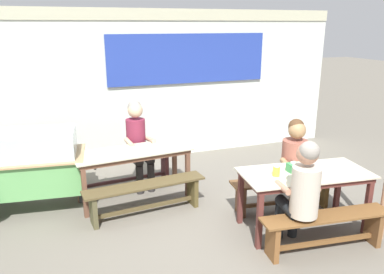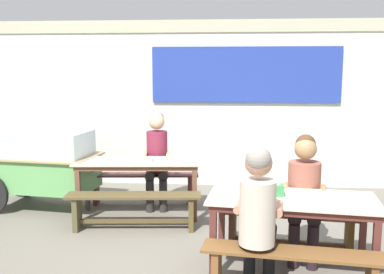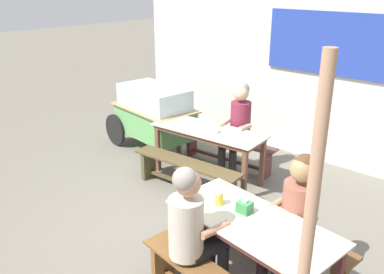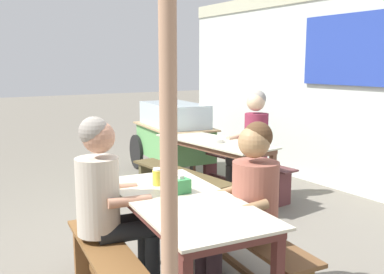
# 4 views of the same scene
# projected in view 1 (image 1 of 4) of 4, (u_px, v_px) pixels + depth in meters

# --- Properties ---
(ground_plane) EXTENTS (40.00, 40.00, 0.00)m
(ground_plane) POSITION_uv_depth(u_px,v_px,m) (219.00, 226.00, 4.79)
(ground_plane) COLOR #6A6458
(backdrop_wall) EXTENTS (7.23, 0.23, 2.71)m
(backdrop_wall) POSITION_uv_depth(u_px,v_px,m) (157.00, 82.00, 6.93)
(backdrop_wall) COLOR silver
(backdrop_wall) RESTS_ON ground_plane
(dining_table_far) EXTENTS (1.68, 0.75, 0.74)m
(dining_table_far) POSITION_uv_depth(u_px,v_px,m) (133.00, 156.00, 5.34)
(dining_table_far) COLOR #BABA9E
(dining_table_far) RESTS_ON ground_plane
(dining_table_near) EXTENTS (1.62, 0.89, 0.74)m
(dining_table_near) POSITION_uv_depth(u_px,v_px,m) (305.00, 178.00, 4.56)
(dining_table_near) COLOR beige
(dining_table_near) RESTS_ON ground_plane
(bench_far_back) EXTENTS (1.61, 0.38, 0.44)m
(bench_far_back) POSITION_uv_depth(u_px,v_px,m) (124.00, 169.00, 5.89)
(bench_far_back) COLOR #532E2E
(bench_far_back) RESTS_ON ground_plane
(bench_far_front) EXTENTS (1.64, 0.43, 0.44)m
(bench_far_front) POSITION_uv_depth(u_px,v_px,m) (146.00, 194.00, 5.00)
(bench_far_front) COLOR brown
(bench_far_front) RESTS_ON ground_plane
(bench_near_back) EXTENTS (1.47, 0.47, 0.44)m
(bench_near_back) POSITION_uv_depth(u_px,v_px,m) (283.00, 189.00, 5.14)
(bench_near_back) COLOR brown
(bench_near_back) RESTS_ON ground_plane
(bench_near_front) EXTENTS (1.52, 0.46, 0.44)m
(bench_near_front) POSITION_uv_depth(u_px,v_px,m) (325.00, 227.00, 4.19)
(bench_near_front) COLOR brown
(bench_near_front) RESTS_ON ground_plane
(food_cart) EXTENTS (1.84, 1.03, 1.08)m
(food_cart) POSITION_uv_depth(u_px,v_px,m) (29.00, 164.00, 5.09)
(food_cart) COLOR #61A65C
(food_cart) RESTS_ON ground_plane
(person_right_near_table) EXTENTS (0.48, 0.60, 1.27)m
(person_right_near_table) POSITION_uv_depth(u_px,v_px,m) (297.00, 160.00, 4.99)
(person_right_near_table) COLOR black
(person_right_near_table) RESTS_ON ground_plane
(person_center_facing) EXTENTS (0.44, 0.57, 1.35)m
(person_center_facing) POSITION_uv_depth(u_px,v_px,m) (138.00, 139.00, 5.78)
(person_center_facing) COLOR #2A2727
(person_center_facing) RESTS_ON ground_plane
(person_near_front) EXTENTS (0.45, 0.58, 1.31)m
(person_near_front) POSITION_uv_depth(u_px,v_px,m) (302.00, 189.00, 4.06)
(person_near_front) COLOR black
(person_near_front) RESTS_ON ground_plane
(tissue_box) EXTENTS (0.12, 0.12, 0.13)m
(tissue_box) POSITION_uv_depth(u_px,v_px,m) (293.00, 167.00, 4.54)
(tissue_box) COLOR #378A4A
(tissue_box) RESTS_ON dining_table_near
(condiment_jar) EXTENTS (0.08, 0.08, 0.13)m
(condiment_jar) POSITION_uv_depth(u_px,v_px,m) (276.00, 171.00, 4.41)
(condiment_jar) COLOR yellow
(condiment_jar) RESTS_ON dining_table_near
(soup_bowl) EXTENTS (0.17, 0.17, 0.04)m
(soup_bowl) POSITION_uv_depth(u_px,v_px,m) (142.00, 149.00, 5.31)
(soup_bowl) COLOR silver
(soup_bowl) RESTS_ON dining_table_far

